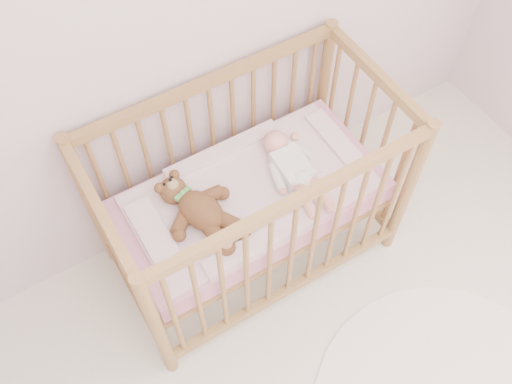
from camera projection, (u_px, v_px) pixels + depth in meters
wall_back at (138, 22)px, 2.08m from camera, size 4.00×0.02×2.70m
crib at (250, 199)px, 2.67m from camera, size 1.36×0.76×1.00m
mattress at (251, 200)px, 2.68m from camera, size 1.22×0.62×0.13m
blanket at (250, 191)px, 2.62m from camera, size 1.10×0.58×0.06m
baby at (292, 165)px, 2.61m from camera, size 0.28×0.54×0.13m
teddy_bear at (201, 210)px, 2.46m from camera, size 0.49×0.58×0.14m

